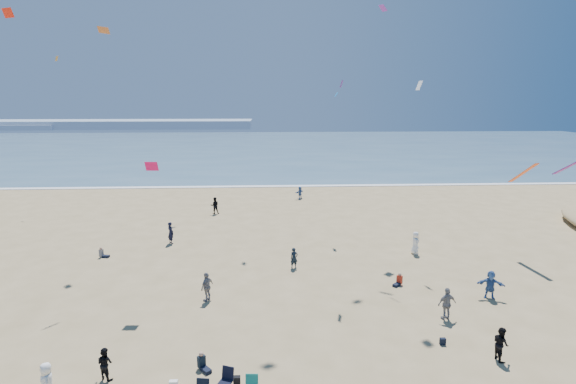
{
  "coord_description": "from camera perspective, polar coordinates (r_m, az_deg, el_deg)",
  "views": [
    {
      "loc": [
        0.79,
        -16.37,
        12.15
      ],
      "look_at": [
        2.0,
        8.0,
        7.01
      ],
      "focal_mm": 28.0,
      "sensor_mm": 36.0,
      "label": 1
    }
  ],
  "objects": [
    {
      "name": "headland_far",
      "position": [
        196.31,
        -21.09,
        8.04
      ],
      "size": [
        110.0,
        20.0,
        3.2
      ],
      "primitive_type": "cube",
      "color": "#7A8EA8",
      "rests_on": "ground"
    },
    {
      "name": "seated_group",
      "position": [
        24.89,
        -6.01,
        -16.29
      ],
      "size": [
        22.55,
        20.73,
        0.84
      ],
      "color": "silver",
      "rests_on": "ground"
    },
    {
      "name": "ocean",
      "position": [
        112.03,
        -3.25,
        5.67
      ],
      "size": [
        220.0,
        100.0,
        0.06
      ],
      "primitive_type": "cube",
      "color": "#476B84",
      "rests_on": "ground"
    },
    {
      "name": "headland_near",
      "position": [
        207.79,
        -32.12,
        7.03
      ],
      "size": [
        40.0,
        14.0,
        2.0
      ],
      "primitive_type": "cube",
      "color": "#7A8EA8",
      "rests_on": "ground"
    },
    {
      "name": "navy_bag",
      "position": [
        24.96,
        19.05,
        -17.49
      ],
      "size": [
        0.28,
        0.18,
        0.34
      ],
      "primitive_type": "cube",
      "color": "black",
      "rests_on": "ground"
    },
    {
      "name": "kites_aloft",
      "position": [
        30.79,
        15.94,
        16.55
      ],
      "size": [
        49.76,
        40.72,
        29.62
      ],
      "color": "silver",
      "rests_on": "ground"
    },
    {
      "name": "surf_line",
      "position": [
        62.56,
        -3.51,
        0.72
      ],
      "size": [
        220.0,
        1.2,
        0.08
      ],
      "primitive_type": "cube",
      "color": "white",
      "rests_on": "ground"
    },
    {
      "name": "standing_flyers",
      "position": [
        31.82,
        3.45,
        -8.92
      ],
      "size": [
        23.99,
        41.19,
        1.88
      ],
      "color": "black",
      "rests_on": "ground"
    },
    {
      "name": "black_backpack",
      "position": [
        21.12,
        -6.51,
        -22.69
      ],
      "size": [
        0.3,
        0.22,
        0.38
      ],
      "primitive_type": "cube",
      "color": "black",
      "rests_on": "ground"
    }
  ]
}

